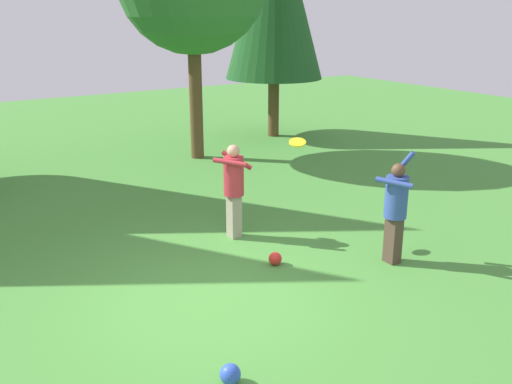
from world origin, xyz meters
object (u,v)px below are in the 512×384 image
Objects in this scene: person_thrower at (396,205)px; person_catcher at (234,183)px; ball_red at (275,259)px; ball_blue at (230,374)px; frisbee at (297,142)px.

person_catcher is (-1.52, 2.19, 0.02)m from person_thrower.
person_thrower reaches higher than person_catcher.
ball_red is 2.96m from ball_blue.
person_catcher is 1.30m from frisbee.
ball_red is at bearing 46.49° from ball_blue.
ball_red is at bearing -145.43° from frisbee.
person_catcher is at bearing 87.63° from ball_red.
person_thrower is 7.76× the size of ball_blue.
ball_blue is (-2.04, -2.15, 0.01)m from ball_red.
person_catcher is 4.13m from ball_blue.
person_thrower reaches higher than ball_blue.
frisbee is at bearing -0.00° from person_thrower.
ball_red is at bearing -45.13° from person_catcher.
person_thrower reaches higher than ball_red.
ball_red is at bearing 31.35° from person_thrower.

